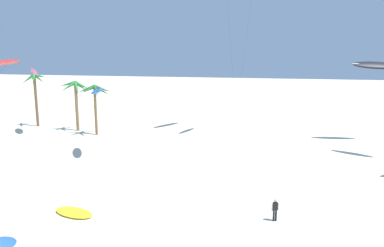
# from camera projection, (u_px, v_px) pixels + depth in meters

# --- Properties ---
(palm_tree_0) EXTENTS (3.82, 3.74, 8.24)m
(palm_tree_0) POSITION_uv_depth(u_px,v_px,m) (35.00, 84.00, 57.30)
(palm_tree_0) COLOR brown
(palm_tree_0) RESTS_ON ground
(palm_tree_1) EXTENTS (4.91, 4.44, 7.01)m
(palm_tree_1) POSITION_uv_depth(u_px,v_px,m) (95.00, 93.00, 51.51)
(palm_tree_1) COLOR brown
(palm_tree_1) RESTS_ON ground
(palm_tree_2) EXTENTS (4.91, 4.34, 7.31)m
(palm_tree_2) POSITION_uv_depth(u_px,v_px,m) (76.00, 91.00, 54.33)
(palm_tree_2) COLOR olive
(palm_tree_2) RESTS_ON ground
(flying_kite_0) EXTENTS (3.75, 9.77, 8.02)m
(flying_kite_0) POSITION_uv_depth(u_px,v_px,m) (97.00, 91.00, 40.81)
(flying_kite_0) COLOR blue
(flying_kite_0) RESTS_ON ground
(flying_kite_4) EXTENTS (4.43, 9.20, 9.39)m
(flying_kite_4) POSITION_uv_depth(u_px,v_px,m) (34.00, 72.00, 51.78)
(flying_kite_4) COLOR #EA5193
(flying_kite_4) RESTS_ON ground
(flying_kite_6) EXTENTS (5.82, 8.99, 10.46)m
(flying_kite_6) POSITION_uv_depth(u_px,v_px,m) (376.00, 65.00, 47.12)
(flying_kite_6) COLOR black
(flying_kite_6) RESTS_ON ground
(flying_kite_9) EXTENTS (4.10, 13.32, 10.94)m
(flying_kite_9) POSITION_uv_depth(u_px,v_px,m) (7.00, 62.00, 34.98)
(flying_kite_9) COLOR red
(flying_kite_9) RESTS_ON ground
(grounded_kite_0) EXTENTS (3.56, 2.42, 0.25)m
(grounded_kite_0) POSITION_uv_depth(u_px,v_px,m) (74.00, 212.00, 27.31)
(grounded_kite_0) COLOR yellow
(grounded_kite_0) RESTS_ON ground
(person_near_right) EXTENTS (0.48, 0.29, 1.61)m
(person_near_right) POSITION_uv_depth(u_px,v_px,m) (275.00, 209.00, 26.07)
(person_near_right) COLOR black
(person_near_right) RESTS_ON ground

